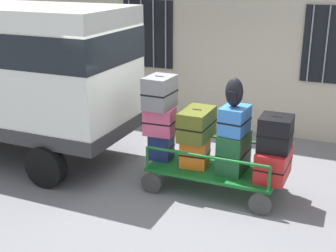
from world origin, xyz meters
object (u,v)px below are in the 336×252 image
Objects in this scene: suitcase_left_bottom at (161,146)px; suitcase_left_middle at (160,121)px; suitcase_left_top at (160,92)px; luggage_cart at (214,172)px; suitcase_midright_bottom at (273,163)px; backpack at (234,92)px; suitcase_midleft_middle at (197,124)px; van at (2,65)px; suitcase_midright_middle at (276,133)px; suitcase_center_bottom at (234,152)px; suitcase_midleft_bottom at (195,153)px; suitcase_center_middle at (235,120)px.

suitcase_left_middle is (0.00, -0.06, 0.45)m from suitcase_left_bottom.
luggage_cart is at bearing 1.69° from suitcase_left_top.
suitcase_midright_bottom is 1.24m from backpack.
suitcase_midleft_middle is (0.62, 0.04, -0.46)m from suitcase_left_top.
suitcase_midright_middle is at bearing 0.42° from van.
van is 3.20m from suitcase_left_top.
suitcase_midright_bottom is at bearing 1.24° from suitcase_center_bottom.
suitcase_left_bottom reaches higher than luggage_cart.
suitcase_midleft_bottom is 0.88m from suitcase_center_middle.
van is 5.09m from suitcase_midright_middle.
suitcase_midright_bottom is 1.46× the size of suitcase_midright_middle.
suitcase_midright_bottom is at bearing 6.44° from backpack.
backpack is at bearing -0.51° from suitcase_left_top.
backpack is (1.22, 0.00, 0.61)m from suitcase_left_middle.
suitcase_midright_bottom is (1.86, 0.01, 0.01)m from suitcase_left_bottom.
suitcase_left_middle is 0.49m from suitcase_left_top.
suitcase_center_bottom reaches higher than luggage_cart.
luggage_cart is 1.39m from backpack.
suitcase_midright_bottom is (5.05, 0.06, -1.11)m from van.
suitcase_midleft_middle is at bearing 176.97° from suitcase_center_middle.
suitcase_left_bottom is at bearing 174.79° from suitcase_midleft_bottom.
suitcase_midright_bottom is (0.62, 0.05, -0.62)m from suitcase_center_middle.
luggage_cart is 4.63× the size of suitcase_left_bottom.
suitcase_left_middle reaches higher than suitcase_center_bottom.
suitcase_left_middle is at bearing -179.47° from suitcase_midleft_bottom.
suitcase_left_middle is 0.70× the size of suitcase_midleft_middle.
suitcase_midright_middle is at bearing -0.48° from suitcase_left_bottom.
van is at bearing 179.94° from suitcase_midleft_bottom.
suitcase_midright_middle is (-0.00, -0.03, 0.49)m from suitcase_midright_bottom.
suitcase_center_bottom reaches higher than suitcase_left_bottom.
suitcase_midright_middle is (5.05, 0.04, -0.61)m from van.
luggage_cart is at bearing -179.57° from suitcase_midright_middle.
backpack is at bearing 0.06° from suitcase_left_middle.
van is at bearing -179.83° from suitcase_center_middle.
suitcase_midleft_bottom is 0.60× the size of suitcase_midright_bottom.
suitcase_center_middle is (0.00, -0.04, 0.54)m from suitcase_center_bottom.
suitcase_left_middle is (3.19, -0.01, -0.66)m from van.
suitcase_center_bottom is (0.31, 0.02, 0.39)m from luggage_cart.
suitcase_midleft_bottom is at bearing -174.94° from suitcase_center_bottom.
suitcase_midright_middle reaches higher than suitcase_left_bottom.
luggage_cart is at bearing -1.40° from suitcase_left_bottom.
suitcase_midleft_middle reaches higher than suitcase_left_bottom.
suitcase_center_bottom is at bearing 68.23° from backpack.
suitcase_midright_middle is at bearing 0.43° from luggage_cart.
suitcase_midright_middle is 1.18× the size of backpack.
suitcase_center_middle is at bearing 0.17° from van.
luggage_cart is 4.01× the size of suitcase_midright_middle.
suitcase_center_bottom is at bearing 178.70° from suitcase_midright_middle.
van is at bearing -179.34° from suitcase_center_bottom.
suitcase_midright_middle is (0.62, 0.02, -0.13)m from suitcase_center_middle.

